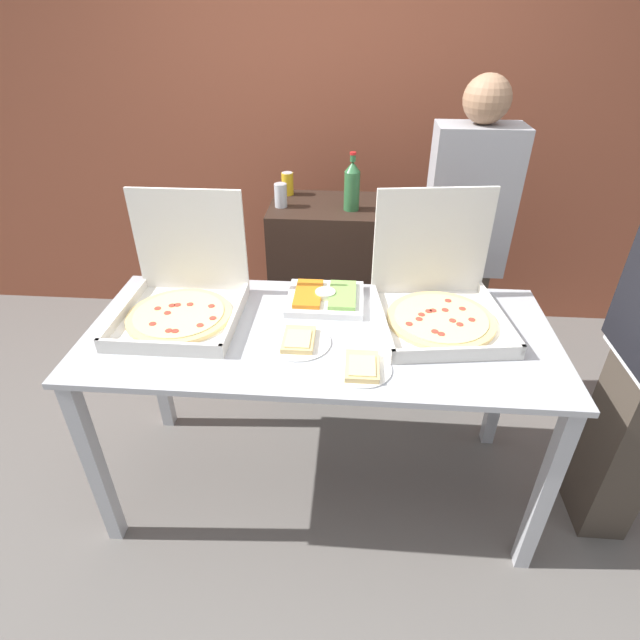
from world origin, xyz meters
name	(u,v)px	position (x,y,z in m)	size (l,w,h in m)	color
ground_plane	(320,482)	(0.00, 0.00, 0.00)	(16.00, 16.00, 0.00)	slate
brick_wall_behind	(340,117)	(0.00, 1.70, 1.40)	(10.00, 0.06, 2.80)	#9E5138
buffet_table	(320,356)	(0.00, 0.00, 0.78)	(1.86, 0.81, 0.91)	#B7BABF
pizza_box_near_left	(438,299)	(0.47, 0.14, 0.99)	(0.56, 0.57, 0.49)	silver
pizza_box_far_right	(182,296)	(-0.58, 0.08, 0.99)	(0.48, 0.50, 0.48)	silver
paper_plate_front_center	(299,341)	(-0.08, -0.09, 0.92)	(0.25, 0.25, 0.03)	white
paper_plate_front_right	(362,367)	(0.17, -0.24, 0.92)	(0.21, 0.21, 0.03)	white
veggie_tray	(325,298)	(0.01, 0.23, 0.93)	(0.33, 0.29, 0.05)	white
sideboard_podium	(333,293)	(0.01, 0.94, 0.55)	(0.69, 0.46, 1.10)	black
soda_bottle	(352,185)	(0.10, 0.87, 1.22)	(0.08, 0.08, 0.29)	#2D6638
soda_can_silver	(281,195)	(-0.27, 0.89, 1.16)	(0.07, 0.07, 0.12)	silver
soda_can_colored	(288,184)	(-0.26, 1.08, 1.16)	(0.07, 0.07, 0.12)	gold
person_guest_plaid	(461,254)	(0.67, 0.73, 0.93)	(0.40, 0.22, 1.76)	#473D33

